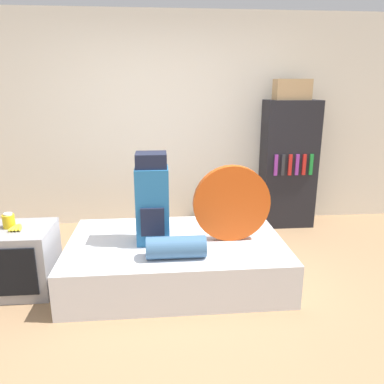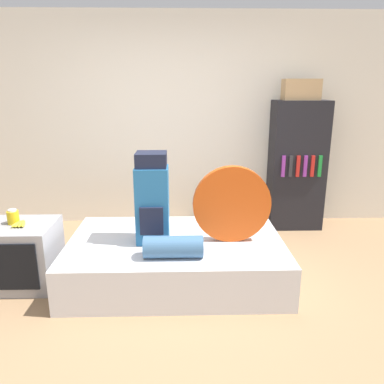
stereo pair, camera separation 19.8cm
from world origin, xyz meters
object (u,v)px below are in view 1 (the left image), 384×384
television (16,259)px  cardboard_box (292,89)px  tent_bag (232,204)px  sleeping_roll (176,247)px  backpack (152,200)px  bookshelf (288,165)px  canister (9,221)px

television → cardboard_box: (2.84, 1.35, 1.41)m
tent_bag → sleeping_roll: (-0.51, -0.33, -0.25)m
backpack → television: bearing=-177.2°
bookshelf → backpack: bearing=-141.9°
backpack → cardboard_box: 2.29m
sleeping_roll → television: size_ratio=0.76×
sleeping_roll → cardboard_box: size_ratio=1.16×
sleeping_roll → canister: bearing=167.0°
bookshelf → cardboard_box: bearing=-145.5°
television → bookshelf: bearing=25.6°
sleeping_roll → canister: canister is taller
television → bookshelf: bookshelf is taller
canister → bookshelf: 3.19m
sleeping_roll → canister: 1.45m
cardboard_box → bookshelf: bearing=34.5°
bookshelf → cardboard_box: cardboard_box is taller
backpack → cardboard_box: bearing=38.1°
backpack → bookshelf: bookshelf is taller
television → canister: (-0.03, 0.04, 0.34)m
sleeping_roll → canister: size_ratio=3.71×
tent_bag → bookshelf: 1.65m
backpack → bookshelf: (1.68, 1.31, 0.01)m
television → cardboard_box: size_ratio=1.52×
canister → tent_bag: bearing=0.0°
canister → bookshelf: bearing=24.7°
sleeping_roll → television: television is taller
backpack → canister: (-1.22, -0.02, -0.14)m
cardboard_box → canister: bearing=-155.4°
tent_bag → cardboard_box: bearing=54.2°
cardboard_box → television: bearing=-154.5°
sleeping_roll → canister: (-1.41, 0.33, 0.15)m
backpack → sleeping_roll: 0.50m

